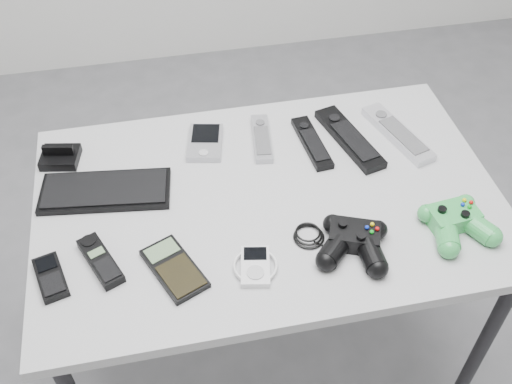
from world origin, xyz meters
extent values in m
plane|color=slate|center=(0.00, 0.00, 0.00)|extent=(3.50, 3.50, 0.00)
cube|color=#AAAAAC|center=(-0.07, 0.04, 0.69)|extent=(1.05, 0.67, 0.03)
cylinder|color=black|center=(0.41, -0.25, 0.34)|extent=(0.03, 0.03, 0.67)
cylinder|color=black|center=(-0.54, 0.33, 0.34)|extent=(0.03, 0.03, 0.67)
cylinder|color=black|center=(0.41, 0.33, 0.34)|extent=(0.03, 0.03, 0.67)
cube|color=black|center=(-0.43, 0.13, 0.71)|extent=(0.31, 0.16, 0.02)
cube|color=black|center=(-0.53, 0.26, 0.72)|extent=(0.10, 0.09, 0.05)
cube|color=#A1A1A8|center=(-0.18, 0.25, 0.71)|extent=(0.11, 0.14, 0.02)
cube|color=#A1A1A8|center=(-0.04, 0.23, 0.71)|extent=(0.06, 0.17, 0.02)
cube|color=black|center=(0.08, 0.19, 0.71)|extent=(0.06, 0.19, 0.02)
cube|color=black|center=(0.17, 0.19, 0.71)|extent=(0.12, 0.25, 0.02)
cube|color=silver|center=(0.30, 0.18, 0.71)|extent=(0.12, 0.24, 0.02)
cube|color=black|center=(-0.54, -0.10, 0.71)|extent=(0.08, 0.12, 0.02)
cube|color=black|center=(-0.44, -0.07, 0.71)|extent=(0.10, 0.15, 0.02)
cube|color=black|center=(-0.30, -0.12, 0.71)|extent=(0.13, 0.17, 0.02)
cube|color=silver|center=(-0.13, -0.15, 0.71)|extent=(0.11, 0.11, 0.02)
camera|label=1|loc=(-0.28, -0.87, 1.68)|focal=42.00mm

